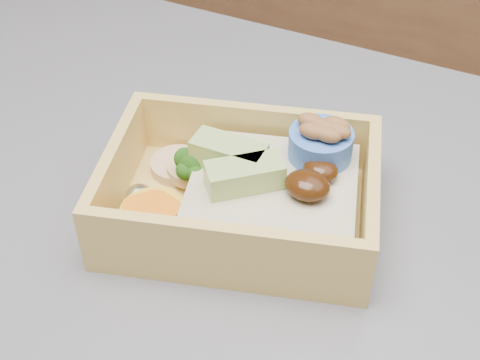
% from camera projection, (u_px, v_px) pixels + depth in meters
% --- Properties ---
extents(bento_box, '(0.22, 0.19, 0.07)m').
position_uv_depth(bento_box, '(249.00, 192.00, 0.48)').
color(bento_box, '#D9B459').
rests_on(bento_box, island).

